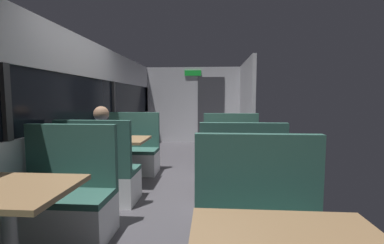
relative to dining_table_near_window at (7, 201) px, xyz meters
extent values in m
cube|color=#423F44|center=(0.89, 2.09, -0.65)|extent=(3.30, 9.20, 0.02)
cube|color=#B2B2B7|center=(-0.56, 2.09, -0.16)|extent=(0.08, 8.40, 0.95)
cube|color=#B2B2B7|center=(-0.56, 2.09, 1.36)|extent=(0.08, 8.40, 0.60)
cube|color=black|center=(-0.57, 2.09, 0.69)|extent=(0.03, 8.40, 0.75)
cube|color=#2D2D30|center=(-0.54, 0.69, 0.69)|extent=(0.06, 0.08, 0.75)
cube|color=#2D2D30|center=(-0.54, 3.49, 0.69)|extent=(0.06, 0.08, 0.75)
cube|color=#2D2D30|center=(-0.54, 6.29, 0.69)|extent=(0.06, 0.08, 0.75)
cube|color=#B2B2B7|center=(0.89, 6.29, 0.51)|extent=(2.90, 0.08, 2.30)
cube|color=#333338|center=(1.44, 6.24, 0.36)|extent=(0.80, 0.04, 2.00)
cube|color=green|center=(0.89, 6.23, 1.48)|extent=(0.50, 0.03, 0.16)
cube|color=#B2B2B7|center=(2.34, 5.09, 0.51)|extent=(0.08, 2.40, 2.30)
cylinder|color=#9E9EA3|center=(0.00, 0.00, -0.29)|extent=(0.10, 0.10, 0.70)
cube|color=olive|center=(0.00, 0.00, 0.08)|extent=(0.90, 0.70, 0.04)
cube|color=silver|center=(0.00, 0.66, -0.44)|extent=(0.95, 0.50, 0.39)
cube|color=#2D564C|center=(0.00, 0.66, -0.22)|extent=(0.95, 0.50, 0.06)
cube|color=#2D564C|center=(0.00, 0.87, 0.14)|extent=(0.95, 0.08, 0.65)
cylinder|color=#9E9EA3|center=(0.00, 2.22, -0.29)|extent=(0.10, 0.10, 0.70)
cube|color=olive|center=(0.00, 2.22, 0.08)|extent=(0.90, 0.70, 0.04)
cube|color=silver|center=(0.00, 1.56, -0.44)|extent=(0.95, 0.50, 0.39)
cube|color=#2D564C|center=(0.00, 1.56, -0.22)|extent=(0.95, 0.50, 0.06)
cube|color=#2D564C|center=(0.00, 1.35, 0.14)|extent=(0.95, 0.08, 0.65)
cube|color=silver|center=(0.00, 2.88, -0.44)|extent=(0.95, 0.50, 0.39)
cube|color=#2D564C|center=(0.00, 2.88, -0.22)|extent=(0.95, 0.50, 0.06)
cube|color=#2D564C|center=(0.00, 3.09, 0.14)|extent=(0.95, 0.08, 0.65)
cube|color=#2D564C|center=(1.79, 0.06, -0.22)|extent=(0.95, 0.50, 0.06)
cube|color=#2D564C|center=(1.79, 0.27, 0.14)|extent=(0.95, 0.08, 0.65)
cylinder|color=#9E9EA3|center=(1.79, 2.02, -0.29)|extent=(0.10, 0.10, 0.70)
cube|color=olive|center=(1.79, 2.02, 0.08)|extent=(0.90, 0.70, 0.04)
cube|color=silver|center=(1.79, 1.36, -0.44)|extent=(0.95, 0.50, 0.39)
cube|color=#2D564C|center=(1.79, 1.36, -0.22)|extent=(0.95, 0.50, 0.06)
cube|color=#2D564C|center=(1.79, 1.15, 0.14)|extent=(0.95, 0.08, 0.65)
cube|color=silver|center=(1.79, 2.68, -0.44)|extent=(0.95, 0.50, 0.39)
cube|color=#2D564C|center=(1.79, 2.68, -0.22)|extent=(0.95, 0.50, 0.06)
cube|color=#2D564C|center=(1.79, 2.89, 0.14)|extent=(0.95, 0.08, 0.65)
cube|color=#26262D|center=(0.00, 1.56, -0.41)|extent=(0.30, 0.36, 0.45)
cube|color=#3F598C|center=(0.00, 1.61, 0.11)|extent=(0.34, 0.22, 0.60)
sphere|color=#8C664C|center=(0.00, 1.63, 0.52)|extent=(0.20, 0.20, 0.20)
cylinder|color=#3F598C|center=(-0.20, 1.79, 0.13)|extent=(0.07, 0.28, 0.07)
cylinder|color=#3F598C|center=(0.20, 1.79, 0.13)|extent=(0.07, 0.28, 0.07)
cylinder|color=#26598C|center=(-0.05, 2.25, 0.15)|extent=(0.07, 0.07, 0.09)
camera|label=1|loc=(1.43, -1.68, 0.73)|focal=24.32mm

